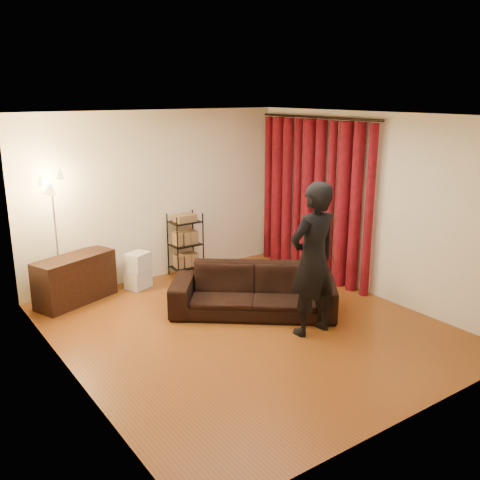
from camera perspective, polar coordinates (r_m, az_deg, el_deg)
floor at (r=7.06m, az=0.74°, el=-9.30°), size 5.00×5.00×0.00m
ceiling at (r=6.41m, az=0.83°, el=13.16°), size 5.00×5.00×0.00m
wall_back at (r=8.71m, az=-8.89°, el=4.66°), size 5.00×0.00×5.00m
wall_front at (r=4.89m, az=18.20°, el=-4.56°), size 5.00×0.00×5.00m
wall_left at (r=5.65m, az=-18.11°, el=-1.88°), size 0.00×5.00×5.00m
wall_right at (r=8.10m, az=13.84°, el=3.58°), size 0.00×5.00×5.00m
curtain_rod at (r=8.65m, az=8.23°, el=12.83°), size 0.04×2.65×0.04m
curtain at (r=8.80m, az=7.80°, el=4.31°), size 0.22×2.65×2.55m
sofa at (r=7.39m, az=1.42°, el=-5.38°), size 2.29×2.08×0.65m
person at (r=6.64m, az=7.81°, el=-2.08°), size 0.72×0.48×1.94m
media_cabinet at (r=8.12m, az=-17.17°, el=-4.01°), size 1.27×0.84×0.69m
storage_boxes at (r=8.45m, az=-10.79°, el=-3.20°), size 0.44×0.40×0.58m
wire_shelf at (r=8.88m, az=-5.83°, el=-0.49°), size 0.56×0.47×1.05m
floor_lamp at (r=7.85m, az=-18.99°, el=-0.11°), size 0.40×0.40×1.92m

